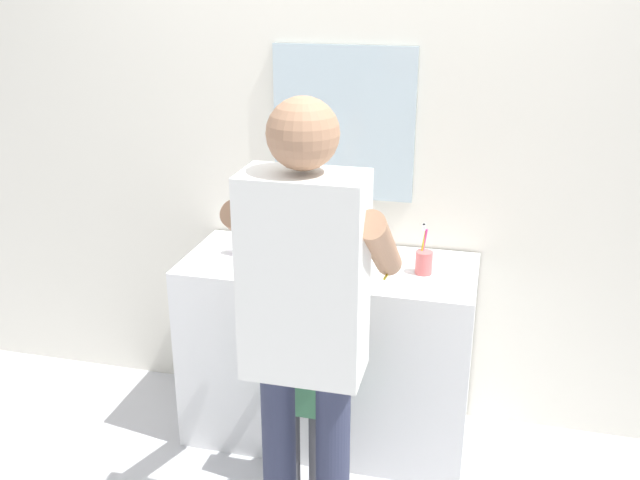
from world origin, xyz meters
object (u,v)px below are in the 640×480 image
(adult_parent, at_px, (306,305))
(soap_bottle, at_px, (240,240))
(toothbrush_cup, at_px, (424,261))
(child_toddler, at_px, (304,383))

(adult_parent, bearing_deg, soap_bottle, 124.19)
(toothbrush_cup, relative_size, child_toddler, 0.25)
(soap_bottle, height_order, child_toddler, soap_bottle)
(soap_bottle, xyz_separation_m, adult_parent, (0.49, -0.72, 0.09))
(adult_parent, bearing_deg, child_toddler, 106.58)
(toothbrush_cup, relative_size, soap_bottle, 1.25)
(soap_bottle, relative_size, adult_parent, 0.10)
(soap_bottle, distance_m, adult_parent, 0.88)
(toothbrush_cup, distance_m, child_toddler, 0.68)
(soap_bottle, bearing_deg, child_toddler, -45.37)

